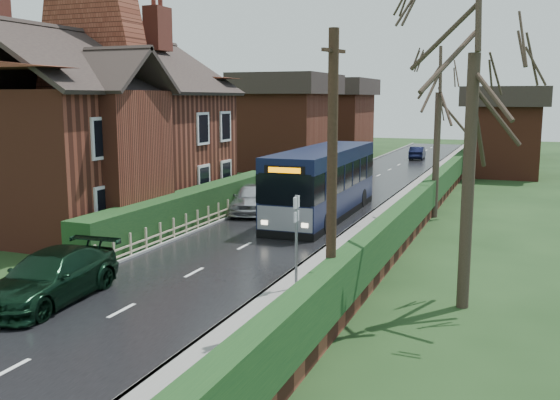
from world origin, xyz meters
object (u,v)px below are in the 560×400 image
at_px(bus, 323,183).
at_px(bus_stop_sign, 296,229).
at_px(telegraph_pole, 332,181).
at_px(car_green, 51,277).
at_px(brick_house, 99,127).
at_px(car_silver, 253,198).

bearing_deg(bus, bus_stop_sign, -77.15).
bearing_deg(telegraph_pole, bus_stop_sign, 143.18).
bearing_deg(telegraph_pole, car_green, -157.10).
xyz_separation_m(bus, bus_stop_sign, (2.84, -11.65, 0.29)).
xyz_separation_m(brick_house, car_silver, (6.16, 3.86, -3.63)).
height_order(brick_house, car_green, brick_house).
distance_m(brick_house, car_silver, 8.13).
height_order(brick_house, telegraph_pole, brick_house).
bearing_deg(car_silver, brick_house, -160.64).
distance_m(bus, telegraph_pole, 14.77).
height_order(bus, bus_stop_sign, bus).
xyz_separation_m(brick_house, bus, (9.75, 4.12, -2.73)).
relative_size(brick_house, car_green, 2.99).
bearing_deg(bus, telegraph_pole, -72.67).
xyz_separation_m(bus, car_green, (-3.37, -14.90, -0.93)).
relative_size(car_silver, telegraph_pole, 0.60).
distance_m(car_silver, bus_stop_sign, 13.13).
distance_m(car_green, bus_stop_sign, 7.11).
distance_m(car_silver, telegraph_pole, 16.17).
distance_m(bus, car_silver, 3.71).
distance_m(car_green, telegraph_pole, 8.53).
relative_size(bus_stop_sign, telegraph_pole, 0.40).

